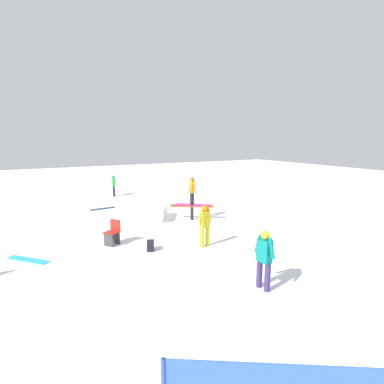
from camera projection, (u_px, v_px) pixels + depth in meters
The scene contains 12 objects.
ground_plane at pixel (192, 220), 13.84m from camera, with size 60.00×60.00×0.00m, color white.
rail_feature at pixel (192, 207), 13.74m from camera, with size 1.82×1.30×0.71m.
snow_kicker_ramp at pixel (146, 213), 13.93m from camera, with size 1.80×1.50×0.56m, color white.
main_rider_on_rail at pixel (192, 191), 13.60m from camera, with size 1.39×1.15×1.30m.
bystander_green at pixel (114, 184), 19.42m from camera, with size 0.25×0.57×1.36m.
bystander_teal at pixel (264, 257), 7.33m from camera, with size 0.24×0.66×1.51m.
bystander_yellow at pixel (205, 223), 10.27m from camera, with size 0.60×0.26×1.48m.
loose_snowboard_navy at pixel (103, 209), 15.99m from camera, with size 1.30×0.28×0.02m, color navy.
loose_snowboard_white at pixel (304, 210), 15.62m from camera, with size 1.37×0.28×0.02m, color white.
loose_snowboard_cyan at pixel (28, 260), 9.24m from camera, with size 1.47×0.28×0.02m, color #2CB5CB.
folding_chair at pixel (113, 233), 10.55m from camera, with size 0.61×0.61×0.88m.
backpack_on_snow at pixel (150, 246), 10.01m from camera, with size 0.30×0.22×0.34m, color black.
Camera 1 is at (-6.39, -11.77, 3.70)m, focal length 28.00 mm.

